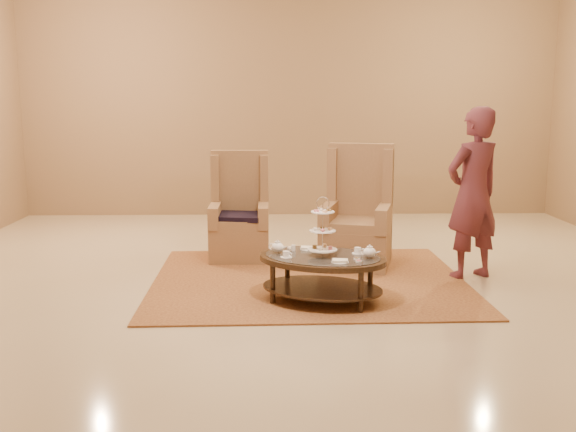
{
  "coord_description": "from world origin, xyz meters",
  "views": [
    {
      "loc": [
        -0.29,
        -5.77,
        1.74
      ],
      "look_at": [
        -0.12,
        0.2,
        0.66
      ],
      "focal_mm": 40.0,
      "sensor_mm": 36.0,
      "label": 1
    }
  ],
  "objects_px": {
    "tea_table": "(322,264)",
    "armchair_left": "(240,222)",
    "armchair_right": "(357,225)",
    "person": "(473,194)"
  },
  "relations": [
    {
      "from": "armchair_right",
      "to": "person",
      "type": "relative_size",
      "value": 0.76
    },
    {
      "from": "tea_table",
      "to": "armchair_left",
      "type": "distance_m",
      "value": 1.83
    },
    {
      "from": "armchair_right",
      "to": "person",
      "type": "xyz_separation_m",
      "value": [
        1.05,
        -0.53,
        0.41
      ]
    },
    {
      "from": "tea_table",
      "to": "armchair_left",
      "type": "xyz_separation_m",
      "value": [
        -0.79,
        1.65,
        0.06
      ]
    },
    {
      "from": "tea_table",
      "to": "person",
      "type": "height_order",
      "value": "person"
    },
    {
      "from": "armchair_right",
      "to": "armchair_left",
      "type": "bearing_deg",
      "value": 179.41
    },
    {
      "from": "armchair_left",
      "to": "armchair_right",
      "type": "distance_m",
      "value": 1.32
    },
    {
      "from": "tea_table",
      "to": "person",
      "type": "relative_size",
      "value": 0.78
    },
    {
      "from": "armchair_left",
      "to": "armchair_right",
      "type": "bearing_deg",
      "value": -15.95
    },
    {
      "from": "tea_table",
      "to": "person",
      "type": "distance_m",
      "value": 1.78
    }
  ]
}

